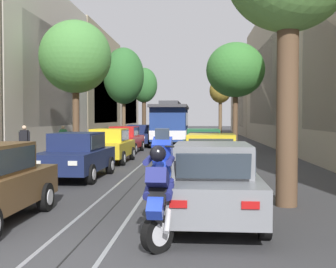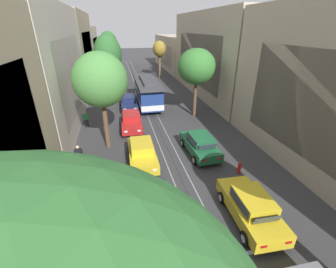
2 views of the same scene
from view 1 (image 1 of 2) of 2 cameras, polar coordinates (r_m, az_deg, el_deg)
The scene contains 21 objects.
ground_plane at distance 32.68m, azimuth 0.26°, elevation -1.61°, with size 164.82×164.82×0.00m, color #38383A.
trolley_track_rails at distance 37.26m, azimuth 0.68°, elevation -1.15°, with size 1.14×73.93×0.01m.
building_facade_left at distance 39.08m, azimuth -14.03°, elevation 6.31°, with size 5.94×65.63×10.74m.
building_facade_right at distance 36.74m, azimuth 15.85°, elevation 6.13°, with size 5.20×65.63×10.55m.
parked_car_navy_second_left at distance 15.84m, azimuth -11.58°, elevation -2.67°, with size 2.09×4.40×1.58m.
parked_car_yellow_mid_left at distance 21.25m, azimuth -7.49°, elevation -1.45°, with size 2.04×4.38×1.58m.
parked_car_red_fourth_left at distance 27.27m, azimuth -5.59°, elevation -0.67°, with size 2.10×4.41×1.58m.
parked_car_navy_fifth_left at distance 33.01m, azimuth -3.73°, elevation -0.19°, with size 2.00×4.36×1.58m.
parked_car_grey_near_right at distance 9.15m, azimuth 5.63°, elevation -6.09°, with size 2.06×4.39×1.58m.
parked_car_yellow_second_right at distance 14.49m, azimuth 5.53°, elevation -3.08°, with size 2.13×4.42×1.58m.
parked_car_green_mid_right at distance 21.16m, azimuth 4.41°, elevation -1.45°, with size 2.10×4.41×1.58m.
street_tree_kerb_left_second at distance 24.81m, azimuth -11.71°, elevation 9.54°, with size 3.83×3.92×7.31m.
street_tree_kerb_left_mid at distance 38.29m, azimuth -5.66°, elevation 7.35°, with size 3.41×3.74×8.02m.
street_tree_kerb_left_fourth at distance 53.45m, azimuth -3.08°, elevation 6.12°, with size 3.16×2.79×8.04m.
street_tree_kerb_right_second at distance 29.24m, azimuth 8.58°, elevation 8.02°, with size 3.74×3.99×6.92m.
street_tree_kerb_right_mid at distance 49.79m, azimuth 6.69°, elevation 5.41°, with size 2.39×2.63×6.49m.
cable_car_trolley at distance 33.38m, azimuth 0.34°, elevation 1.32°, with size 2.58×9.14×3.28m.
motorcycle_with_rider at distance 7.28m, azimuth -1.01°, elevation -6.56°, with size 0.52×1.79×1.92m.
pedestrian_on_left_pavement at distance 29.50m, azimuth -13.21°, elevation -0.31°, with size 0.55×0.38×1.60m.
pedestrian_on_right_pavement at distance 22.64m, azimuth -17.82°, elevation -0.84°, with size 0.55×0.22×1.74m.
fire_hydrant at distance 18.33m, azimuth 9.78°, elevation -3.20°, with size 0.40×0.22×0.84m.
Camera 1 is at (1.95, -6.19, 2.10)m, focal length 47.86 mm.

